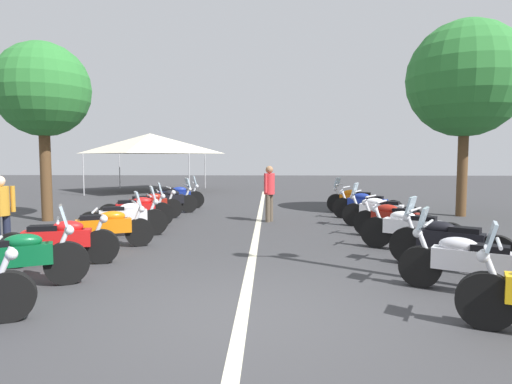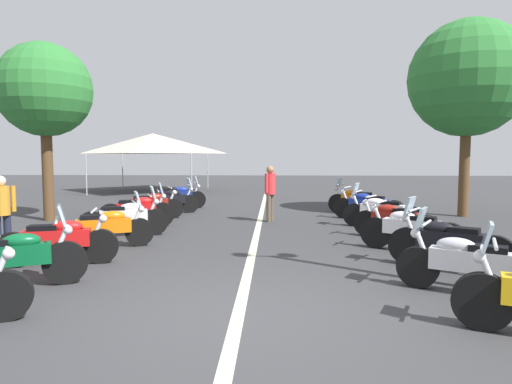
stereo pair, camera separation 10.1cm
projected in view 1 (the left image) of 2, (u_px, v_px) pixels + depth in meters
ground_plane at (242, 316)px, 5.36m from camera, size 80.00×80.00×0.00m
lane_centre_stripe at (257, 232)px, 11.31m from camera, size 26.23×0.16×0.01m
motorcycle_left_row_1 at (12, 258)px, 6.38m from camera, size 1.11×2.01×1.22m
motorcycle_left_row_2 at (59, 241)px, 7.81m from camera, size 0.82×2.06×0.99m
motorcycle_left_row_3 at (105, 227)px, 9.26m from camera, size 1.04×1.93×1.19m
motorcycle_left_row_4 at (125, 218)px, 10.61m from camera, size 1.00×1.99×1.21m
motorcycle_left_row_5 at (137, 210)px, 12.05m from camera, size 0.87×1.98×1.22m
motorcycle_left_row_6 at (149, 205)px, 13.57m from camera, size 1.04×1.95×0.99m
motorcycle_left_row_7 at (167, 200)px, 14.93m from camera, size 1.10×1.99×1.20m
motorcycle_left_row_8 at (175, 196)px, 16.39m from camera, size 0.81×2.15×1.21m
motorcycle_right_row_1 at (469, 262)px, 6.20m from camera, size 1.11×1.81×1.19m
motorcycle_right_row_2 at (448, 242)px, 7.55m from camera, size 1.27×1.80×1.22m
motorcycle_right_row_3 at (411, 229)px, 8.98m from camera, size 1.23×1.87×1.01m
motorcycle_right_row_4 at (394, 220)px, 10.39m from camera, size 1.26×1.75×0.99m
motorcycle_right_row_5 at (380, 211)px, 11.94m from camera, size 1.10×1.98×1.21m
motorcycle_right_row_6 at (367, 205)px, 13.47m from camera, size 1.19×2.00×1.00m
motorcycle_right_row_7 at (355, 200)px, 14.81m from camera, size 1.18×1.81×1.22m
bystander_0 at (1, 209)px, 8.71m from camera, size 0.38×0.42×1.56m
bystander_1 at (269, 189)px, 13.06m from camera, size 0.48×0.32×1.66m
roadside_tree_0 at (466, 79)px, 14.01m from camera, size 3.67×3.67×6.23m
roadside_tree_1 at (43, 91)px, 13.03m from camera, size 2.76×2.76×5.29m
event_tent at (150, 143)px, 24.28m from camera, size 5.86×5.86×3.20m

